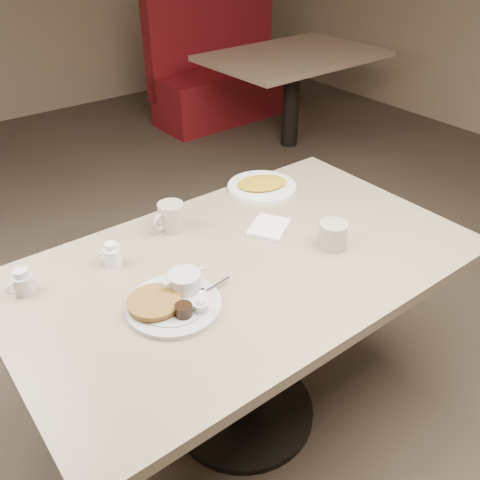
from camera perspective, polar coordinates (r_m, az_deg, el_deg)
room at (r=1.39m, az=0.54°, el=20.08°), size 7.04×8.04×2.84m
diner_table at (r=1.76m, az=0.40°, el=-6.80°), size 1.50×0.90×0.75m
main_plate at (r=1.49m, az=-7.42°, el=-6.49°), size 0.33×0.28×0.07m
coffee_mug_near at (r=1.73m, az=10.34°, el=0.62°), size 0.14×0.11×0.09m
napkin at (r=1.81m, az=3.23°, el=1.36°), size 0.19×0.18×0.02m
coffee_mug_far at (r=1.81m, az=-7.73°, el=2.57°), size 0.14×0.11×0.10m
creamer_left at (r=1.64m, az=-22.97°, el=-4.37°), size 0.09×0.07×0.08m
creamer_right at (r=1.67m, az=-14.05°, el=-1.64°), size 0.08×0.06×0.08m
hash_plate at (r=2.09m, az=2.45°, el=6.07°), size 0.36×0.36×0.04m
booth_back_right at (r=4.91m, az=-1.23°, el=17.90°), size 1.39×1.63×1.12m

